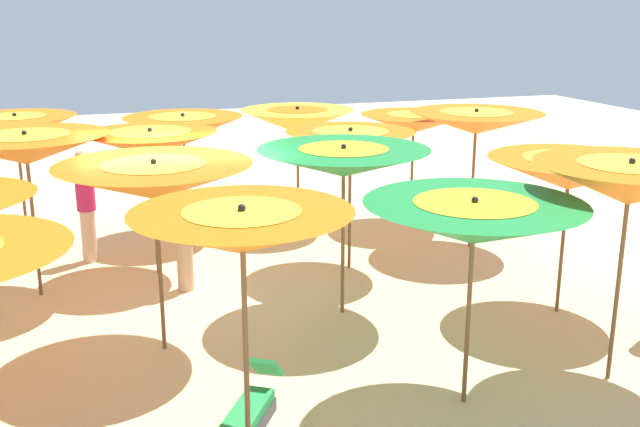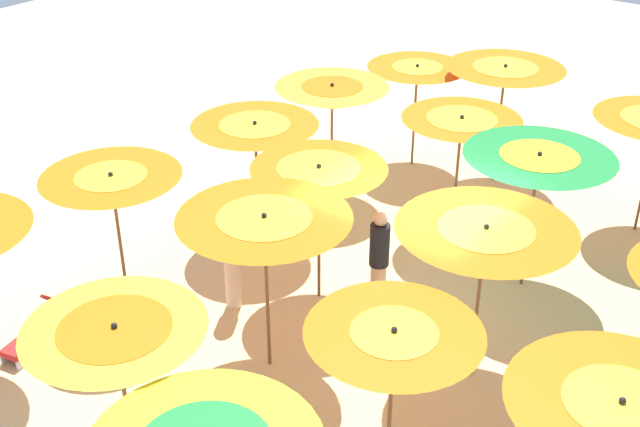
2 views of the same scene
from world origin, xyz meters
The scene contains 18 objects.
ground centered at (0.00, 0.00, -0.02)m, with size 40.40×40.40×0.04m, color beige.
beach_umbrella_0 centered at (2.85, -4.80, 1.94)m, with size 1.99×1.99×2.17m.
beach_umbrella_1 centered at (3.39, -2.69, 2.01)m, with size 2.09×2.09×2.28m.
beach_umbrella_2 centered at (3.42, -0.59, 1.98)m, with size 2.11×2.11×2.25m.
beach_umbrella_3 centered at (3.70, 2.19, 2.08)m, with size 2.01×2.01×2.34m.
beach_umbrella_5 centered at (1.17, -5.16, 2.18)m, with size 2.23×2.23×2.42m.
beach_umbrella_6 centered at (0.79, -2.77, 2.04)m, with size 2.01×2.01×2.28m.
beach_umbrella_7 centered at (1.54, 0.18, 2.07)m, with size 2.01×2.01×2.31m.
beach_umbrella_8 centered at (1.10, 1.92, 2.16)m, with size 2.27×2.27×2.42m.
beach_umbrella_9 centered at (1.05, 4.42, 1.98)m, with size 1.99×1.99×2.23m.
beach_umbrella_11 centered at (-0.88, -2.05, 2.11)m, with size 2.27×2.27×2.35m.
beach_umbrella_12 centered at (-1.25, 0.42, 2.12)m, with size 2.30×2.30×2.38m.
beach_umbrella_13 centered at (-1.33, 2.66, 1.95)m, with size 1.95×1.95×2.19m.
beach_umbrella_18 centered at (-3.66, 2.42, 2.03)m, with size 2.19×2.19×2.30m.
lounger_0 centered at (4.06, 3.62, 0.20)m, with size 0.57×1.30×0.61m.
lounger_2 centered at (-3.30, -0.20, 0.20)m, with size 1.18×0.91×0.55m.
beachgoer_0 centered at (0.64, -0.13, 0.87)m, with size 0.30×0.30×1.66m.
beachgoer_1 centered at (2.43, 1.17, 0.99)m, with size 0.30×0.30×1.87m.
Camera 2 is at (-4.85, 8.67, 7.46)m, focal length 45.91 mm.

